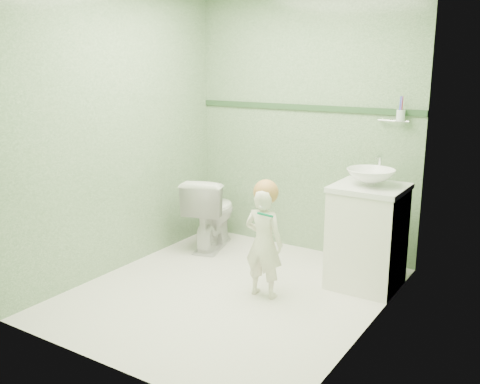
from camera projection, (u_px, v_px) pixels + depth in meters
The scene contains 12 objects.
ground at pixel (230, 293), 4.18m from camera, with size 2.50×2.50×0.00m, color silver.
room_shell at pixel (229, 140), 3.90m from camera, with size 2.50×2.54×2.40m.
trim_stripe at pixel (304, 107), 4.88m from camera, with size 2.20×0.02×0.05m, color #2E502E.
vanity at pixel (367, 238), 4.22m from camera, with size 0.52×0.50×0.80m, color white.
counter at pixel (370, 188), 4.13m from camera, with size 0.54×0.52×0.04m, color white.
basin at pixel (371, 177), 4.11m from camera, with size 0.37×0.37×0.13m, color white.
faucet at pixel (379, 163), 4.24m from camera, with size 0.03×0.13×0.18m.
cup_holder at pixel (400, 115), 4.37m from camera, with size 0.26×0.07×0.21m.
toilet at pixel (211, 212), 5.14m from camera, with size 0.39×0.68×0.70m, color white.
toddler at pixel (264, 243), 4.04m from camera, with size 0.31×0.20×0.85m, color beige.
hair_cap at pixel (266, 192), 3.97m from camera, with size 0.19×0.19×0.19m, color #B67E42.
teal_toothbrush at pixel (265, 214), 3.83m from camera, with size 0.11×0.13×0.08m.
Camera 1 is at (2.15, -3.23, 1.76)m, focal length 40.07 mm.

